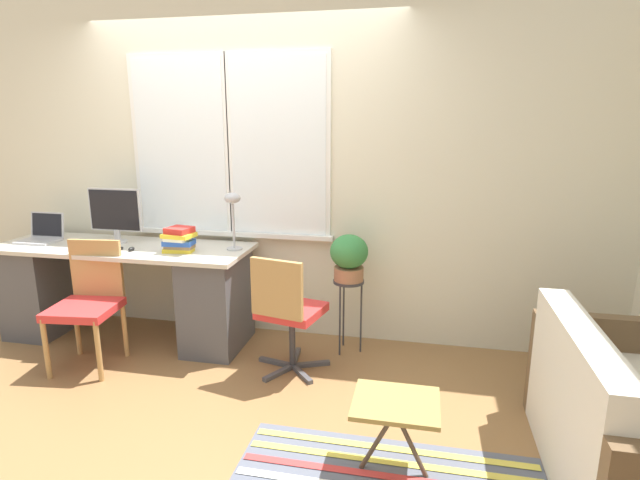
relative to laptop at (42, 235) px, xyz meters
name	(u,v)px	position (x,y,z in m)	size (l,w,h in m)	color
ground_plane	(217,367)	(1.62, -0.34, -0.82)	(14.00, 14.00, 0.00)	olive
wall_back_with_window	(245,169)	(1.62, 0.40, 0.53)	(9.00, 0.12, 2.70)	beige
desk	(126,289)	(0.73, 0.00, -0.41)	(2.02, 0.66, 0.77)	beige
laptop	(42,235)	(0.00, 0.00, 0.00)	(0.30, 0.24, 0.23)	#B7B7BC
monitor	(115,213)	(0.63, 0.08, 0.19)	(0.45, 0.15, 0.44)	silver
keyboard	(98,249)	(0.62, -0.16, -0.04)	(0.34, 0.13, 0.02)	black
mouse	(131,249)	(0.89, -0.13, -0.03)	(0.04, 0.06, 0.03)	black
desk_lamp	(233,206)	(1.63, 0.07, 0.28)	(0.12, 0.12, 0.43)	#ADADB2
book_stack	(179,239)	(1.26, -0.09, 0.05)	(0.25, 0.20, 0.19)	yellow
desk_chair_wooden	(88,300)	(0.72, -0.45, -0.34)	(0.47, 0.48, 0.89)	#B2844C
office_chair_swivel	(287,311)	(2.15, -0.30, -0.36)	(0.53, 0.53, 0.86)	#47474C
couch_loveseat	(633,436)	(4.05, -1.07, -0.54)	(0.78, 1.34, 0.80)	white
plant_stand	(349,290)	(2.51, 0.12, -0.33)	(0.23, 0.23, 0.57)	#333338
potted_plant	(349,256)	(2.51, 0.12, -0.07)	(0.28, 0.28, 0.35)	#9E6B4C
floor_rug_striped	(389,477)	(2.93, -1.23, -0.82)	(1.54, 0.61, 0.01)	#565B6B
folding_stool	(396,408)	(2.95, -1.19, -0.46)	(0.42, 0.36, 0.41)	olive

